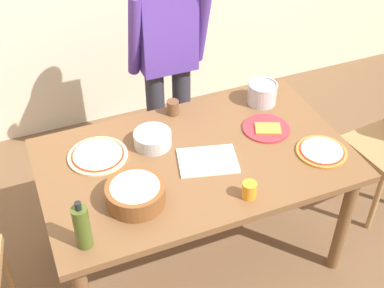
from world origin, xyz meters
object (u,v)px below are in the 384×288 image
Objects in this scene: steel_pot at (262,93)px; mixing_bowl_steel at (153,139)px; cutting_board_white at (208,161)px; person_cook at (167,55)px; cup_small_brown at (173,107)px; dining_table at (196,170)px; pizza_raw_on_board at (98,155)px; olive_oil_bottle at (82,227)px; popcorn_bowl at (135,192)px; pizza_cooked_on_tray at (322,151)px; cup_orange at (249,190)px; plate_with_slice at (266,128)px.

mixing_bowl_steel is at bearing -169.51° from steel_pot.
steel_pot is at bearing 36.04° from cutting_board_white.
cup_small_brown is at bearing -105.57° from person_cook.
dining_table is 0.52m from pizza_raw_on_board.
person_cook reaches higher than olive_oil_bottle.
pizza_cooked_on_tray is at bearing -1.35° from popcorn_bowl.
olive_oil_bottle is 1.02m from cup_small_brown.
cutting_board_white is (0.51, -0.25, -0.00)m from pizza_raw_on_board.
pizza_raw_on_board is 0.81m from cup_orange.
pizza_cooked_on_tray is 0.88× the size of cutting_board_white.
cup_small_brown is at bearing 92.24° from cutting_board_white.
cup_orange is 0.28× the size of cutting_board_white.
dining_table is 0.28m from mixing_bowl_steel.
pizza_raw_on_board is 1.55× the size of mixing_bowl_steel.
popcorn_bowl is (-0.50, -0.95, -0.12)m from person_cook.
pizza_cooked_on_tray is 0.52m from cup_orange.
person_cook is 19.06× the size of cup_orange.
cutting_board_white is at bearing 104.81° from cup_orange.
steel_pot is 0.58× the size of cutting_board_white.
mixing_bowl_steel is 2.35× the size of cup_orange.
dining_table is at bearing 109.05° from cup_orange.
dining_table is at bearing -93.65° from cup_small_brown.
cup_orange is (0.78, -0.01, -0.07)m from olive_oil_bottle.
cup_orange reaches higher than mixing_bowl_steel.
cutting_board_white is at bearing -87.76° from cup_small_brown.
plate_with_slice is at bearing 52.60° from cup_orange.
mixing_bowl_steel is at bearing 169.99° from plate_with_slice.
popcorn_bowl reaches higher than pizza_cooked_on_tray.
mixing_bowl_steel is 1.15× the size of steel_pot.
popcorn_bowl is 3.29× the size of cup_small_brown.
olive_oil_bottle is at bearing -159.18° from plate_with_slice.
mixing_bowl_steel reaches higher than plate_with_slice.
cutting_board_white is at bearing -51.94° from dining_table.
dining_table is 0.40m from cup_orange.
person_cook is at bearing 90.01° from cup_orange.
popcorn_bowl is at bearing -118.05° from person_cook.
olive_oil_bottle is 1.38m from steel_pot.
cutting_board_white reaches higher than dining_table.
olive_oil_bottle is at bearing -149.63° from popcorn_bowl.
popcorn_bowl reaches higher than plate_with_slice.
dining_table is 0.47m from plate_with_slice.
person_cook is at bearing 54.80° from olive_oil_bottle.
steel_pot is at bearing 28.37° from popcorn_bowl.
cutting_board_white is at bearing 17.55° from popcorn_bowl.
cup_orange and cup_small_brown have the same top height.
popcorn_bowl is at bearing -162.70° from plate_with_slice.
popcorn_bowl reaches higher than pizza_raw_on_board.
steel_pot reaches higher than pizza_raw_on_board.
plate_with_slice is at bearing 17.30° from popcorn_bowl.
pizza_raw_on_board is 1.03m from steel_pot.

